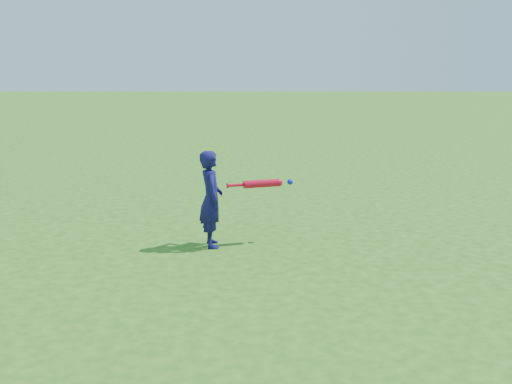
# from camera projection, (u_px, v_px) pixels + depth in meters

# --- Properties ---
(ground) EXTENTS (80.00, 80.00, 0.00)m
(ground) POSITION_uv_depth(u_px,v_px,m) (278.00, 248.00, 6.09)
(ground) COLOR #2D6718
(ground) RESTS_ON ground
(child) EXTENTS (0.32, 0.42, 1.04)m
(child) POSITION_uv_depth(u_px,v_px,m) (211.00, 199.00, 6.06)
(child) COLOR #14104C
(child) RESTS_ON ground
(bat_swing) EXTENTS (0.72, 0.27, 0.08)m
(bat_swing) POSITION_uv_depth(u_px,v_px,m) (264.00, 183.00, 6.15)
(bat_swing) COLOR red
(bat_swing) RESTS_ON ground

